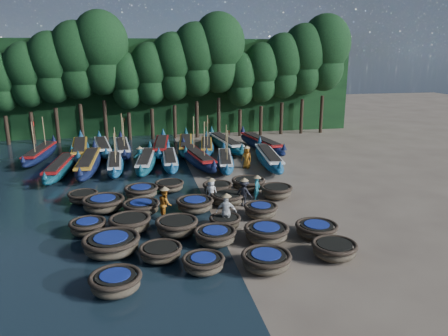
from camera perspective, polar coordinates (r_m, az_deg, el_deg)
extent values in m
plane|color=#7E6F5C|center=(26.50, -2.50, -4.34)|extent=(120.00, 120.00, 0.00)
cube|color=black|center=(48.49, -7.06, 10.48)|extent=(40.00, 3.00, 10.00)
ellipsoid|color=brown|center=(17.38, -13.95, -14.57)|extent=(2.42, 2.42, 0.68)
torus|color=#35281F|center=(17.23, -14.01, -13.64)|extent=(2.00, 2.00, 0.21)
cylinder|color=black|center=(17.21, -14.02, -13.52)|extent=(1.50, 1.50, 0.06)
cylinder|color=navy|center=(17.19, -14.03, -13.40)|extent=(1.16, 1.16, 0.04)
ellipsoid|color=brown|center=(18.36, -2.70, -12.56)|extent=(1.78, 1.78, 0.59)
torus|color=#35281F|center=(18.24, -2.71, -11.79)|extent=(1.79, 1.79, 0.18)
cylinder|color=black|center=(18.22, -2.71, -11.69)|extent=(1.35, 1.35, 0.05)
cylinder|color=navy|center=(18.20, -2.72, -11.59)|extent=(1.04, 1.04, 0.04)
ellipsoid|color=brown|center=(18.55, 5.51, -12.20)|extent=(2.48, 2.48, 0.66)
torus|color=#35281F|center=(18.41, 5.54, -11.35)|extent=(2.12, 2.12, 0.20)
cylinder|color=black|center=(18.39, 5.54, -11.24)|extent=(1.61, 1.61, 0.06)
cylinder|color=navy|center=(18.38, 5.54, -11.13)|extent=(1.24, 1.24, 0.04)
ellipsoid|color=brown|center=(20.01, 14.19, -10.50)|extent=(1.88, 1.88, 0.65)
torus|color=#35281F|center=(19.88, 14.25, -9.70)|extent=(2.02, 2.02, 0.20)
cylinder|color=black|center=(19.86, 14.26, -9.60)|extent=(1.53, 1.53, 0.06)
ellipsoid|color=brown|center=(20.36, -14.48, -9.89)|extent=(2.78, 2.78, 0.75)
torus|color=#35281F|center=(20.21, -14.54, -8.98)|extent=(2.57, 2.57, 0.23)
cylinder|color=black|center=(20.20, -14.55, -8.86)|extent=(1.96, 1.96, 0.07)
cylinder|color=navy|center=(20.18, -14.56, -8.75)|extent=(1.51, 1.51, 0.05)
ellipsoid|color=brown|center=(19.47, -8.26, -11.04)|extent=(2.31, 2.31, 0.58)
torus|color=#35281F|center=(19.35, -8.29, -10.31)|extent=(1.88, 1.88, 0.18)
cylinder|color=black|center=(19.34, -8.30, -10.22)|extent=(1.43, 1.43, 0.05)
ellipsoid|color=brown|center=(20.71, -1.16, -9.10)|extent=(2.40, 2.40, 0.65)
torus|color=#35281F|center=(20.58, -1.16, -8.32)|extent=(2.01, 2.01, 0.20)
cylinder|color=black|center=(20.57, -1.16, -8.22)|extent=(1.52, 1.52, 0.06)
cylinder|color=navy|center=(20.55, -1.16, -8.12)|extent=(1.17, 1.17, 0.04)
ellipsoid|color=brown|center=(21.04, 5.55, -8.69)|extent=(2.17, 2.17, 0.70)
torus|color=#35281F|center=(20.91, 5.58, -7.86)|extent=(2.16, 2.16, 0.21)
cylinder|color=black|center=(20.89, 5.58, -7.76)|extent=(1.64, 1.64, 0.06)
cylinder|color=navy|center=(20.87, 5.58, -7.65)|extent=(1.26, 1.26, 0.04)
ellipsoid|color=brown|center=(21.94, 11.98, -8.07)|extent=(2.16, 2.16, 0.61)
torus|color=#35281F|center=(21.83, 12.02, -7.38)|extent=(2.09, 2.09, 0.18)
cylinder|color=black|center=(21.82, 12.03, -7.29)|extent=(1.60, 1.60, 0.06)
cylinder|color=navy|center=(21.80, 12.03, -7.20)|extent=(1.23, 1.23, 0.04)
ellipsoid|color=brown|center=(22.75, -17.34, -7.54)|extent=(2.02, 2.02, 0.65)
torus|color=#35281F|center=(22.64, -17.40, -6.83)|extent=(1.83, 1.83, 0.20)
cylinder|color=black|center=(22.63, -17.41, -6.73)|extent=(1.37, 1.37, 0.06)
cylinder|color=navy|center=(22.61, -17.42, -6.64)|extent=(1.05, 1.05, 0.04)
ellipsoid|color=brown|center=(22.48, -12.18, -7.34)|extent=(2.56, 2.56, 0.73)
torus|color=#35281F|center=(22.35, -12.23, -6.53)|extent=(2.11, 2.11, 0.22)
cylinder|color=black|center=(22.34, -12.23, -6.43)|extent=(1.59, 1.59, 0.07)
ellipsoid|color=brown|center=(21.72, -6.18, -7.85)|extent=(2.41, 2.41, 0.75)
torus|color=#35281F|center=(21.58, -6.20, -6.98)|extent=(2.12, 2.12, 0.23)
cylinder|color=black|center=(21.56, -6.21, -6.87)|extent=(1.59, 1.59, 0.07)
ellipsoid|color=brown|center=(22.41, 0.14, -7.25)|extent=(1.80, 1.80, 0.59)
torus|color=#35281F|center=(22.30, 0.14, -6.59)|extent=(1.64, 1.64, 0.18)
cylinder|color=black|center=(22.29, 0.14, -6.51)|extent=(1.23, 1.23, 0.05)
ellipsoid|color=brown|center=(23.90, 4.82, -5.74)|extent=(2.19, 2.19, 0.66)
torus|color=#35281F|center=(23.79, 4.83, -5.04)|extent=(1.87, 1.87, 0.20)
cylinder|color=black|center=(23.77, 4.84, -4.95)|extent=(1.40, 1.40, 0.06)
cylinder|color=navy|center=(23.76, 4.84, -4.86)|extent=(1.07, 1.07, 0.04)
ellipsoid|color=brown|center=(25.66, -15.46, -4.71)|extent=(2.43, 2.43, 0.72)
torus|color=#35281F|center=(25.55, -15.51, -3.99)|extent=(2.37, 2.37, 0.22)
cylinder|color=black|center=(25.54, -15.52, -3.90)|extent=(1.81, 1.81, 0.07)
cylinder|color=navy|center=(25.53, -15.53, -3.81)|extent=(1.39, 1.39, 0.04)
ellipsoid|color=brown|center=(24.65, -10.75, -5.29)|extent=(1.98, 1.98, 0.68)
torus|color=#35281F|center=(24.54, -10.79, -4.60)|extent=(2.06, 2.06, 0.20)
cylinder|color=black|center=(24.53, -10.79, -4.51)|extent=(1.55, 1.55, 0.06)
cylinder|color=navy|center=(24.51, -10.80, -4.42)|extent=(1.19, 1.19, 0.04)
ellipsoid|color=brown|center=(24.72, -3.82, -4.99)|extent=(2.50, 2.50, 0.67)
torus|color=#35281F|center=(24.61, -3.83, -4.30)|extent=(2.13, 2.13, 0.20)
cylinder|color=black|center=(24.60, -3.84, -4.21)|extent=(1.62, 1.62, 0.06)
cylinder|color=navy|center=(24.59, -3.84, -4.12)|extent=(1.24, 1.24, 0.04)
ellipsoid|color=brown|center=(25.77, 0.43, -4.14)|extent=(2.14, 2.14, 0.64)
torus|color=#35281F|center=(25.68, 0.43, -3.51)|extent=(2.03, 2.03, 0.19)
cylinder|color=black|center=(25.66, 0.43, -3.43)|extent=(1.54, 1.54, 0.06)
ellipsoid|color=brown|center=(27.03, 6.83, -3.24)|extent=(2.38, 2.38, 0.71)
torus|color=#35281F|center=(26.93, 6.86, -2.57)|extent=(2.00, 2.00, 0.22)
cylinder|color=black|center=(26.92, 6.86, -2.48)|extent=(1.49, 1.49, 0.06)
ellipsoid|color=brown|center=(27.46, -17.93, -3.74)|extent=(1.89, 1.89, 0.59)
torus|color=#35281F|center=(27.37, -17.97, -3.19)|extent=(1.79, 1.79, 0.18)
cylinder|color=black|center=(27.36, -17.98, -3.12)|extent=(1.35, 1.35, 0.05)
ellipsoid|color=brown|center=(27.37, -10.74, -3.23)|extent=(1.94, 1.94, 0.66)
torus|color=#35281F|center=(27.28, -10.78, -2.61)|extent=(2.10, 2.10, 0.20)
cylinder|color=black|center=(27.26, -10.78, -2.53)|extent=(1.59, 1.59, 0.06)
cylinder|color=navy|center=(27.25, -10.78, -2.45)|extent=(1.22, 1.22, 0.04)
ellipsoid|color=brown|center=(28.41, -7.12, -2.47)|extent=(2.24, 2.24, 0.59)
torus|color=#35281F|center=(28.33, -7.14, -1.94)|extent=(1.87, 1.87, 0.18)
cylinder|color=black|center=(28.32, -7.14, -1.87)|extent=(1.42, 1.42, 0.05)
ellipsoid|color=brown|center=(27.63, -0.85, -2.80)|extent=(1.94, 1.94, 0.64)
torus|color=#35281F|center=(27.54, -0.85, -2.20)|extent=(1.90, 1.90, 0.19)
cylinder|color=black|center=(27.53, -0.85, -2.13)|extent=(1.43, 1.43, 0.06)
ellipsoid|color=brown|center=(28.40, 3.20, -2.25)|extent=(2.58, 2.58, 0.71)
torus|color=#35281F|center=(28.31, 3.21, -1.61)|extent=(2.21, 2.21, 0.21)
cylinder|color=black|center=(28.29, 3.21, -1.53)|extent=(1.67, 1.67, 0.06)
ellipsoid|color=#0E3F52|center=(34.00, -20.59, -0.04)|extent=(2.15, 8.06, 1.00)
cone|color=#0E3F52|center=(37.52, -19.29, 2.45)|extent=(0.44, 0.44, 0.60)
cone|color=#0E3F52|center=(30.24, -22.42, -0.86)|extent=(0.44, 0.44, 0.50)
cube|color=#A01314|center=(33.90, -20.66, 0.64)|extent=(1.60, 6.24, 0.12)
cube|color=black|center=(33.88, -20.67, 0.77)|extent=(1.26, 5.42, 0.10)
ellipsoid|color=black|center=(34.36, -17.27, 0.49)|extent=(1.85, 8.82, 1.10)
cone|color=black|center=(38.34, -16.58, 3.11)|extent=(0.48, 0.48, 0.66)
cone|color=black|center=(30.10, -18.35, -0.33)|extent=(0.48, 0.48, 0.55)
cube|color=gold|center=(34.25, -17.33, 1.23)|extent=(1.36, 6.83, 0.13)
cube|color=black|center=(34.23, -17.34, 1.37)|extent=(1.04, 5.95, 0.11)
ellipsoid|color=navy|center=(34.08, -14.05, 0.43)|extent=(1.45, 7.19, 0.90)
cone|color=navy|center=(37.35, -14.04, 2.62)|extent=(0.39, 0.39, 0.54)
cone|color=navy|center=(30.57, -14.19, -0.21)|extent=(0.39, 0.39, 0.45)
cube|color=white|center=(33.99, -14.09, 1.05)|extent=(1.07, 5.57, 0.11)
cube|color=black|center=(33.98, -14.10, 1.16)|extent=(0.81, 4.85, 0.09)
cylinder|color=#997F4C|center=(34.81, -14.03, 3.16)|extent=(0.06, 0.21, 2.51)
cylinder|color=#997F4C|center=(32.44, -14.08, 2.30)|extent=(0.06, 0.21, 2.51)
plane|color=red|center=(32.23, -13.97, 4.21)|extent=(0.00, 0.31, 0.31)
ellipsoid|color=#0E3F52|center=(34.19, -10.15, 0.77)|extent=(2.36, 7.95, 0.98)
cone|color=#0E3F52|center=(37.76, -9.66, 3.14)|extent=(0.43, 0.43, 0.59)
cone|color=#0E3F52|center=(30.37, -10.86, 0.07)|extent=(0.43, 0.43, 0.49)
cube|color=white|center=(34.10, -10.18, 1.44)|extent=(1.77, 6.15, 0.12)
cube|color=black|center=(34.08, -10.19, 1.57)|extent=(1.41, 5.34, 0.10)
ellipsoid|color=navy|center=(34.44, -7.08, 0.95)|extent=(1.61, 7.42, 0.92)
cone|color=navy|center=(37.81, -7.35, 3.14)|extent=(0.41, 0.41, 0.55)
cone|color=navy|center=(30.83, -6.82, 0.34)|extent=(0.41, 0.41, 0.46)
cube|color=white|center=(34.35, -7.10, 1.58)|extent=(1.19, 5.75, 0.11)
cube|color=black|center=(34.33, -7.11, 1.70)|extent=(0.91, 5.00, 0.09)
ellipsoid|color=black|center=(34.63, -3.53, 1.24)|extent=(2.78, 8.64, 1.06)
cone|color=black|center=(38.38, -5.33, 3.63)|extent=(0.47, 0.47, 0.64)
cone|color=black|center=(30.64, -1.32, 0.65)|extent=(0.47, 0.47, 0.53)
cube|color=#A01314|center=(34.53, -3.54, 1.96)|extent=(2.09, 6.69, 0.13)
cube|color=black|center=(34.51, -3.55, 2.09)|extent=(1.68, 5.80, 0.11)
cylinder|color=#997F4C|center=(35.49, -4.01, 4.38)|extent=(0.07, 0.25, 2.98)
cylinder|color=#997F4C|center=(32.80, -2.60, 3.51)|extent=(0.07, 0.25, 2.98)
plane|color=red|center=(32.61, -2.36, 5.77)|extent=(0.00, 0.37, 0.37)
ellipsoid|color=navy|center=(33.92, 0.17, 0.83)|extent=(2.51, 7.38, 0.91)
cone|color=navy|center=(37.23, -0.02, 3.06)|extent=(0.40, 0.40, 0.55)
cone|color=navy|center=(30.35, 0.41, 0.18)|extent=(0.40, 0.40, 0.45)
cube|color=white|center=(33.83, 0.17, 1.46)|extent=(1.89, 5.71, 0.11)
cube|color=black|center=(33.81, 0.17, 1.58)|extent=(1.52, 4.96, 0.09)
cylinder|color=#997F4C|center=(34.66, 0.26, 3.61)|extent=(0.06, 0.22, 2.54)
cylinder|color=#997F4C|center=(32.26, 0.42, 2.74)|extent=(0.06, 0.22, 2.54)
plane|color=red|center=(32.05, 0.67, 4.68)|extent=(0.00, 0.32, 0.32)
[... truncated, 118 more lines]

